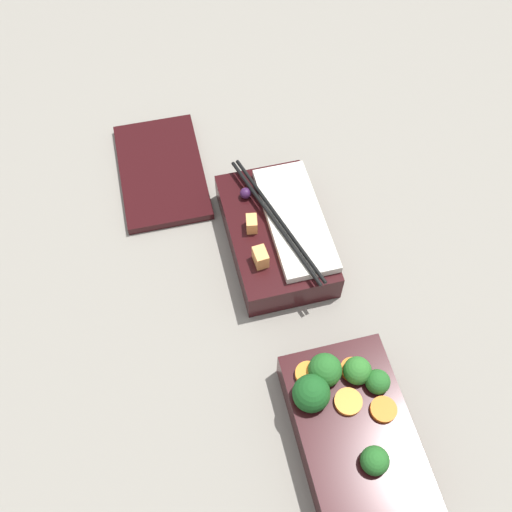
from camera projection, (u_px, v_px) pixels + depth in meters
name	position (u px, v px, depth m)	size (l,w,h in m)	color
ground_plane	(316.00, 332.00, 0.77)	(3.00, 3.00, 0.00)	gray
bento_tray_vegetable	(354.00, 426.00, 0.68)	(0.21, 0.13, 0.08)	black
bento_tray_rice	(277.00, 233.00, 0.82)	(0.22, 0.13, 0.07)	black
bento_lid	(162.00, 171.00, 0.91)	(0.20, 0.12, 0.01)	black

